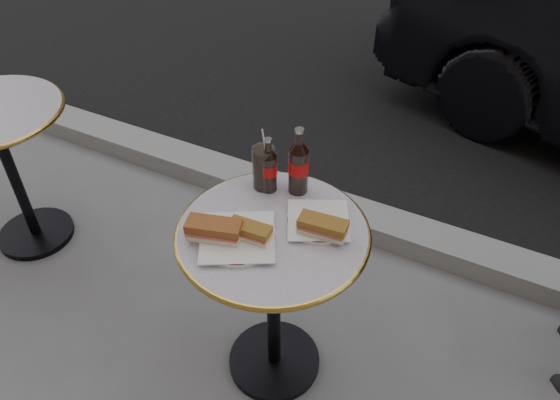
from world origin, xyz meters
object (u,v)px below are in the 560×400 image
at_px(plate_right, 318,222).
at_px(cola_bottle_left, 269,165).
at_px(cola_bottle_right, 299,161).
at_px(bistro_table, 274,304).
at_px(cola_glass, 264,168).
at_px(plate_left, 238,239).

xyz_separation_m(plate_right, cola_bottle_left, (-0.22, 0.08, 0.10)).
xyz_separation_m(cola_bottle_left, cola_bottle_right, (0.09, 0.04, 0.02)).
height_order(bistro_table, cola_bottle_left, cola_bottle_left).
bearing_deg(cola_bottle_left, cola_glass, 166.41).
height_order(bistro_table, plate_right, plate_right).
relative_size(plate_left, cola_bottle_left, 1.15).
xyz_separation_m(bistro_table, plate_left, (-0.07, -0.09, 0.37)).
height_order(bistro_table, cola_glass, cola_glass).
bearing_deg(cola_bottle_left, plate_right, -19.91).
bearing_deg(cola_glass, cola_bottle_left, -13.59).
xyz_separation_m(bistro_table, cola_bottle_left, (-0.11, 0.18, 0.47)).
distance_m(plate_left, plate_right, 0.26).
xyz_separation_m(cola_bottle_right, cola_glass, (-0.11, -0.03, -0.05)).
bearing_deg(cola_bottle_left, cola_bottle_right, 22.93).
xyz_separation_m(plate_left, cola_bottle_left, (-0.03, 0.27, 0.10)).
relative_size(bistro_table, cola_bottle_left, 3.53).
relative_size(plate_right, cola_bottle_left, 0.99).
bearing_deg(plate_left, bistro_table, 49.96).
distance_m(plate_right, cola_glass, 0.27).
relative_size(plate_left, cola_bottle_right, 0.96).
bearing_deg(cola_glass, cola_bottle_right, 16.37).
relative_size(plate_left, plate_right, 1.17).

